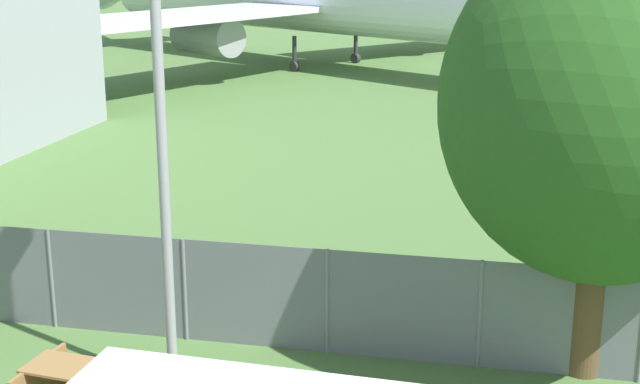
% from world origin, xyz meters
% --- Properties ---
extents(perimeter_fence, '(56.07, 0.07, 1.87)m').
position_xyz_m(perimeter_fence, '(-0.00, 11.29, 0.94)').
color(perimeter_fence, slate).
rests_on(perimeter_fence, ground).
extents(tree_left_of_cabin, '(5.05, 5.05, 7.23)m').
position_xyz_m(tree_left_of_cabin, '(6.79, 11.48, 4.43)').
color(tree_left_of_cabin, brown).
rests_on(tree_left_of_cabin, ground).
extents(light_mast, '(0.44, 0.44, 7.00)m').
position_xyz_m(light_mast, '(0.43, 9.53, 4.34)').
color(light_mast, '#99999E').
rests_on(light_mast, ground).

